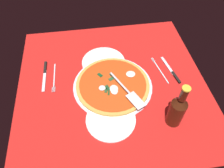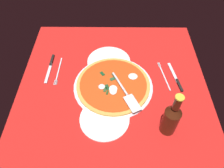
{
  "view_description": "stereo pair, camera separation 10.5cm",
  "coord_description": "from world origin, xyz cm",
  "views": [
    {
      "loc": [
        -67.44,
        10.2,
        82.98
      ],
      "look_at": [
        -1.66,
        0.35,
        1.92
      ],
      "focal_mm": 34.39,
      "sensor_mm": 36.0,
      "label": 1
    },
    {
      "loc": [
        -68.17,
        -0.25,
        82.98
      ],
      "look_at": [
        -1.66,
        0.35,
        1.92
      ],
      "focal_mm": 34.39,
      "sensor_mm": 36.0,
      "label": 2
    }
  ],
  "objects": [
    {
      "name": "pizza_pan",
      "position": [
        -1.66,
        0.35,
        0.51
      ],
      "size": [
        38.92,
        38.92,
        0.82
      ],
      "primitive_type": "cylinder",
      "color": "silver",
      "rests_on": "ground_plane"
    },
    {
      "name": "pizza",
      "position": [
        -1.7,
        0.29,
        1.64
      ],
      "size": [
        36.1,
        36.1,
        2.53
      ],
      "color": "gold",
      "rests_on": "pizza_pan"
    },
    {
      "name": "pizza_server",
      "position": [
        -8.13,
        -5.72,
        3.78
      ],
      "size": [
        23.34,
        13.33,
        1.0
      ],
      "rotation": [
        0.0,
        0.0,
        3.6
      ],
      "color": "silver",
      "rests_on": "pizza"
    },
    {
      "name": "ground_plane",
      "position": [
        0.0,
        0.0,
        -0.4
      ],
      "size": [
        92.87,
        92.87,
        0.8
      ],
      "primitive_type": "cube",
      "color": "red"
    },
    {
      "name": "place_setting_near",
      "position": [
        3.8,
        -29.09,
        0.46
      ],
      "size": [
        20.82,
        15.15,
        1.4
      ],
      "rotation": [
        0.0,
        0.0,
        0.18
      ],
      "color": "white",
      "rests_on": "ground_plane"
    },
    {
      "name": "beer_bottle",
      "position": [
        -24.92,
        -22.91,
        9.23
      ],
      "size": [
        6.59,
        6.59,
        23.44
      ],
      "color": "#3D180B",
      "rests_on": "ground_plane"
    },
    {
      "name": "checker_pattern",
      "position": [
        -0.0,
        -0.0,
        0.05
      ],
      "size": [
        92.87,
        92.87,
        0.1
      ],
      "color": "white",
      "rests_on": "ground_plane"
    },
    {
      "name": "place_setting_far",
      "position": [
        9.7,
        31.28,
        0.46
      ],
      "size": [
        21.5,
        11.42,
        1.4
      ],
      "rotation": [
        0.0,
        0.0,
        3.12
      ],
      "color": "white",
      "rests_on": "ground_plane"
    },
    {
      "name": "dinner_plate_right",
      "position": [
        15.25,
        2.48,
        0.6
      ],
      "size": [
        23.31,
        23.31,
        1.0
      ],
      "primitive_type": "cylinder",
      "color": "white",
      "rests_on": "ground_plane"
    },
    {
      "name": "dinner_plate_left",
      "position": [
        -20.39,
        3.7,
        0.6
      ],
      "size": [
        21.89,
        21.89,
        1.0
      ],
      "primitive_type": "cylinder",
      "color": "white",
      "rests_on": "ground_plane"
    }
  ]
}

